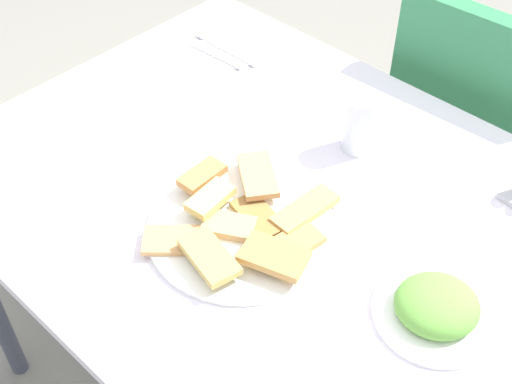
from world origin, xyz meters
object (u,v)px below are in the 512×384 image
(dining_chair, at_px, (475,138))
(pide_platter, at_px, (243,225))
(salad_plate_greens, at_px, (436,307))
(spoon, at_px, (226,49))
(dining_table, at_px, (265,215))
(soda_can, at_px, (360,124))
(paper_napkin, at_px, (220,53))
(fork, at_px, (215,55))

(dining_chair, relative_size, pide_platter, 2.77)
(salad_plate_greens, relative_size, spoon, 1.01)
(dining_table, xyz_separation_m, dining_chair, (0.12, 0.67, -0.14))
(dining_table, xyz_separation_m, soda_can, (0.06, 0.21, 0.14))
(dining_chair, height_order, pide_platter, dining_chair)
(pide_platter, relative_size, soda_can, 2.78)
(paper_napkin, bearing_deg, pide_platter, -40.55)
(soda_can, bearing_deg, spoon, 171.45)
(pide_platter, relative_size, salad_plate_greens, 1.69)
(dining_chair, bearing_deg, spoon, -142.43)
(paper_napkin, height_order, spoon, spoon)
(dining_chair, distance_m, salad_plate_greens, 0.79)
(paper_napkin, relative_size, spoon, 0.72)
(spoon, bearing_deg, fork, -90.12)
(dining_chair, bearing_deg, salad_plate_greens, -68.11)
(dining_chair, distance_m, fork, 0.69)
(dining_table, distance_m, pide_platter, 0.15)
(dining_table, bearing_deg, salad_plate_greens, -4.49)
(dining_table, bearing_deg, pide_platter, -67.14)
(dining_table, relative_size, fork, 7.08)
(soda_can, xyz_separation_m, spoon, (-0.44, 0.07, -0.06))
(pide_platter, height_order, paper_napkin, pide_platter)
(dining_table, height_order, soda_can, soda_can)
(salad_plate_greens, height_order, paper_napkin, salad_plate_greens)
(spoon, bearing_deg, soda_can, -8.67)
(spoon, bearing_deg, pide_platter, -42.02)
(pide_platter, bearing_deg, paper_napkin, 139.45)
(paper_napkin, bearing_deg, soda_can, -6.26)
(pide_platter, bearing_deg, fork, 140.85)
(salad_plate_greens, relative_size, paper_napkin, 1.41)
(salad_plate_greens, bearing_deg, dining_chair, 111.89)
(pide_platter, relative_size, fork, 2.03)
(dining_table, bearing_deg, spoon, 144.19)
(dining_chair, height_order, fork, dining_chair)
(dining_table, xyz_separation_m, salad_plate_greens, (0.40, -0.03, 0.10))
(fork, bearing_deg, dining_table, -35.52)
(fork, bearing_deg, paper_napkin, 86.63)
(soda_can, bearing_deg, dining_table, -104.87)
(spoon, bearing_deg, salad_plate_greens, -21.73)
(pide_platter, distance_m, fork, 0.56)
(pide_platter, xyz_separation_m, fork, (-0.43, 0.35, -0.01))
(dining_chair, distance_m, paper_napkin, 0.68)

